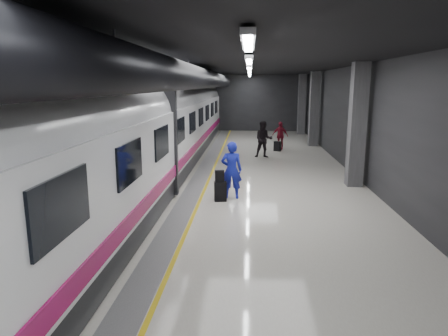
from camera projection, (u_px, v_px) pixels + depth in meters
name	position (u px, v px, depth m)	size (l,w,h in m)	color
ground	(230.00, 198.00, 13.31)	(40.00, 40.00, 0.00)	beige
platform_hall	(223.00, 90.00, 13.54)	(10.02, 40.02, 4.51)	black
train	(131.00, 136.00, 13.09)	(3.05, 38.00, 4.05)	black
traveler_main	(232.00, 170.00, 13.13)	(0.69, 0.45, 1.90)	#1A1FC7
suitcase_main	(220.00, 191.00, 12.90)	(0.39, 0.25, 0.64)	black
shoulder_bag	(220.00, 176.00, 12.81)	(0.28, 0.15, 0.38)	black
traveler_far_a	(264.00, 139.00, 20.52)	(0.92, 0.72, 1.89)	black
traveler_far_b	(280.00, 135.00, 23.24)	(0.94, 0.39, 1.61)	maroon
suitcase_far	(277.00, 146.00, 22.68)	(0.38, 0.25, 0.56)	black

